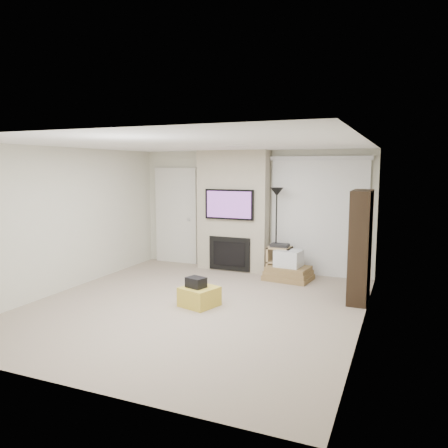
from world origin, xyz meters
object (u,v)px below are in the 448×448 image
at_px(ottoman, 199,296).
at_px(bookshelf, 360,246).
at_px(box_stack, 288,269).
at_px(floor_lamp, 277,207).
at_px(av_stand, 279,259).

relative_size(ottoman, bookshelf, 0.28).
bearing_deg(bookshelf, box_stack, 147.99).
xyz_separation_m(ottoman, floor_lamp, (0.56, 2.34, 1.24)).
xyz_separation_m(av_stand, box_stack, (0.23, -0.17, -0.13)).
bearing_deg(bookshelf, av_stand, 147.18).
relative_size(floor_lamp, av_stand, 2.67).
height_order(ottoman, av_stand, av_stand).
bearing_deg(av_stand, floor_lamp, 143.41).
xyz_separation_m(ottoman, box_stack, (0.89, 2.10, 0.07)).
height_order(ottoman, box_stack, box_stack).
bearing_deg(ottoman, floor_lamp, 76.46).
distance_m(box_stack, bookshelf, 1.77).
distance_m(ottoman, box_stack, 2.28).
height_order(ottoman, bookshelf, bookshelf).
relative_size(av_stand, bookshelf, 0.37).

